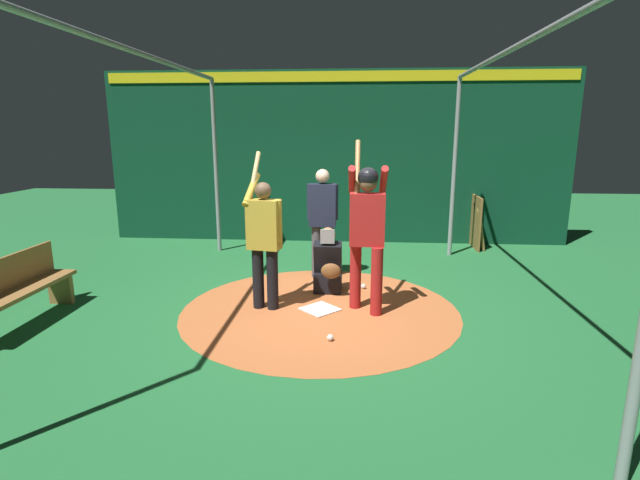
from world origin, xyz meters
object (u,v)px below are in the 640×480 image
object	(u,v)px
batter	(367,225)
bat_rack	(474,222)
catcher	(328,267)
baseball_0	(330,337)
bench	(17,289)
home_plate	(320,309)
visitor	(264,237)
baseball_1	(363,286)
umpire	(323,217)

from	to	relation	value
batter	bat_rack	xyz separation A→B (m)	(-3.88, 2.27, -0.67)
catcher	baseball_0	distance (m)	1.74
bench	home_plate	bearing A→B (deg)	101.86
visitor	baseball_0	size ratio (longest dim) A/B	27.71
home_plate	bat_rack	world-z (taller)	bat_rack
catcher	baseball_1	xyz separation A→B (m)	(-0.16, 0.52, -0.34)
baseball_1	home_plate	bearing A→B (deg)	-32.54
home_plate	bench	bearing A→B (deg)	-78.14
visitor	bench	world-z (taller)	visitor
bat_rack	baseball_0	xyz separation A→B (m)	(4.86, -2.67, -0.45)
bat_rack	baseball_1	distance (m)	3.79
umpire	bat_rack	size ratio (longest dim) A/B	1.47
visitor	bench	size ratio (longest dim) A/B	1.19
visitor	bench	bearing A→B (deg)	-64.28
bat_rack	home_plate	bearing A→B (deg)	-36.25
bat_rack	bench	size ratio (longest dim) A/B	0.69
bat_rack	bench	xyz separation A→B (m)	(4.66, -6.47, -0.04)
home_plate	bat_rack	distance (m)	4.86
catcher	bat_rack	distance (m)	4.22
catcher	visitor	world-z (taller)	visitor
batter	bench	size ratio (longest dim) A/B	1.28
batter	visitor	distance (m)	1.33
bench	catcher	bearing A→B (deg)	112.36
batter	home_plate	bearing A→B (deg)	-87.58
bench	baseball_0	bearing A→B (deg)	87.06
home_plate	umpire	bearing A→B (deg)	-177.08
bat_rack	batter	bearing A→B (deg)	-30.33
umpire	batter	bearing A→B (deg)	24.79
home_plate	visitor	bearing A→B (deg)	-91.79
baseball_0	home_plate	bearing A→B (deg)	-168.73
bat_rack	baseball_1	bearing A→B (deg)	-37.31
umpire	visitor	size ratio (longest dim) A/B	0.85
batter	umpire	world-z (taller)	batter
home_plate	batter	distance (m)	1.29
batter	baseball_1	xyz separation A→B (m)	(-0.88, -0.01, -1.11)
visitor	baseball_0	xyz separation A→B (m)	(0.98, 0.92, -0.93)
umpire	bat_rack	bearing A→B (deg)	129.63
bench	visitor	bearing A→B (deg)	105.16
home_plate	visitor	world-z (taller)	visitor
bat_rack	baseball_0	bearing A→B (deg)	-28.82
baseball_0	bat_rack	bearing A→B (deg)	151.18
umpire	baseball_1	distance (m)	1.27
bat_rack	baseball_0	size ratio (longest dim) A/B	15.95
visitor	bat_rack	xyz separation A→B (m)	(-3.88, 3.59, -0.49)
home_plate	bat_rack	size ratio (longest dim) A/B	0.36
baseball_0	baseball_1	xyz separation A→B (m)	(-1.86, 0.39, 0.00)
umpire	visitor	xyz separation A→B (m)	(1.45, -0.65, -0.00)
umpire	catcher	bearing A→B (deg)	10.63
baseball_0	baseball_1	distance (m)	1.90
catcher	bat_rack	bearing A→B (deg)	138.36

